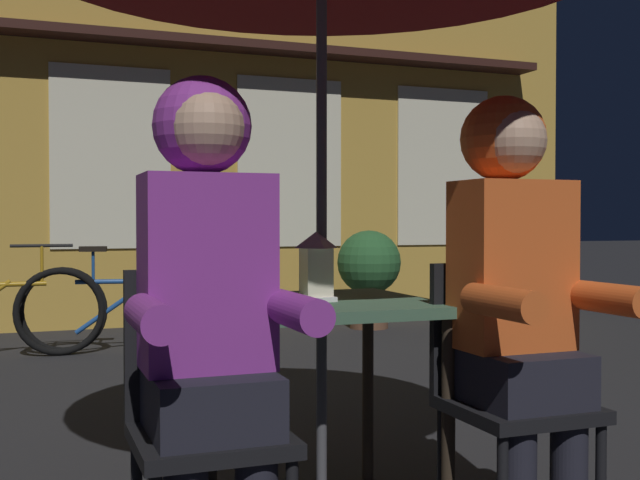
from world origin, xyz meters
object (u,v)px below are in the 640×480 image
at_px(cafe_table, 322,330).
at_px(person_right_hooded, 517,273).
at_px(lantern, 316,265).
at_px(chair_right, 505,385).
at_px(chair_left, 205,411).
at_px(potted_plant, 369,270).
at_px(bicycle_third, 131,307).
at_px(person_left_hooded, 209,281).

xyz_separation_m(cafe_table, person_right_hooded, (0.48, -0.43, 0.21)).
distance_m(lantern, chair_right, 0.72).
bearing_deg(chair_left, chair_right, 0.00).
xyz_separation_m(chair_right, potted_plant, (1.61, 4.63, 0.05)).
xyz_separation_m(person_right_hooded, bicycle_third, (-0.65, 4.09, -0.50)).
relative_size(chair_right, potted_plant, 0.95).
height_order(chair_right, bicycle_third, chair_right).
height_order(cafe_table, bicycle_third, bicycle_third).
bearing_deg(chair_left, bicycle_third, 85.67).
xyz_separation_m(person_left_hooded, potted_plant, (2.57, 4.69, -0.30)).
relative_size(chair_right, person_right_hooded, 0.62).
xyz_separation_m(chair_left, person_left_hooded, (-0.00, -0.06, 0.36)).
xyz_separation_m(cafe_table, lantern, (-0.03, -0.02, 0.22)).
relative_size(person_left_hooded, potted_plant, 1.52).
bearing_deg(chair_left, cafe_table, 37.55).
height_order(cafe_table, person_left_hooded, person_left_hooded).
relative_size(lantern, chair_right, 0.27).
bearing_deg(bicycle_third, lantern, -87.72).
height_order(person_right_hooded, bicycle_third, person_right_hooded).
bearing_deg(person_right_hooded, lantern, 141.64).
distance_m(chair_right, bicycle_third, 4.09).
bearing_deg(lantern, cafe_table, 40.03).
xyz_separation_m(cafe_table, bicycle_third, (-0.17, 3.66, -0.29)).
xyz_separation_m(person_left_hooded, person_right_hooded, (0.96, 0.00, 0.00)).
bearing_deg(bicycle_third, potted_plant, 14.85).
bearing_deg(potted_plant, person_right_hooded, -108.94).
bearing_deg(cafe_table, person_right_hooded, -41.57).
relative_size(lantern, bicycle_third, 0.14).
bearing_deg(cafe_table, person_left_hooded, -138.43).
distance_m(chair_left, potted_plant, 5.30).
height_order(chair_left, potted_plant, potted_plant).
distance_m(lantern, potted_plant, 4.79).
bearing_deg(chair_right, person_right_hooded, -90.00).
distance_m(cafe_table, person_right_hooded, 0.67).
bearing_deg(person_left_hooded, cafe_table, 41.57).
height_order(person_left_hooded, potted_plant, person_left_hooded).
bearing_deg(bicycle_third, person_left_hooded, -94.27).
height_order(person_right_hooded, potted_plant, person_right_hooded).
bearing_deg(cafe_table, potted_plant, 63.89).
bearing_deg(potted_plant, chair_right, -109.16).
bearing_deg(person_left_hooded, chair_right, 3.39).
distance_m(cafe_table, bicycle_third, 3.68).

